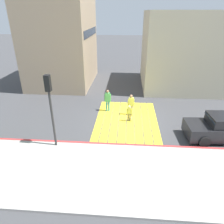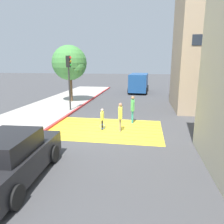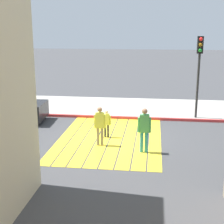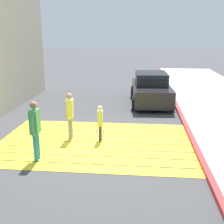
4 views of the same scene
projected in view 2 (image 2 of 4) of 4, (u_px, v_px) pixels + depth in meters
ground_plane at (106, 129)px, 12.16m from camera, size 120.00×120.00×0.00m
crosswalk_stripes at (106, 129)px, 12.16m from camera, size 6.40×4.35×0.01m
sidewalk_west at (17, 124)px, 13.02m from camera, size 4.80×40.00×0.12m
curb_painted at (53, 125)px, 12.65m from camera, size 0.16×40.00×0.13m
car_parked_near_curb at (10, 159)px, 6.75m from camera, size 2.16×4.39×1.57m
van_down_street at (139, 82)px, 26.68m from camera, size 2.52×5.28×2.35m
traffic_light_corner at (69, 72)px, 15.87m from camera, size 0.39×0.28×4.24m
street_tree at (70, 64)px, 19.44m from camera, size 3.20×3.20×5.32m
pedestrian_adult_lead at (133, 107)px, 13.14m from camera, size 0.24×0.51×1.74m
pedestrian_adult_trailing at (120, 115)px, 11.53m from camera, size 0.22×0.47×1.61m
pedestrian_child_with_racket at (102, 118)px, 11.86m from camera, size 0.28×0.38×1.23m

